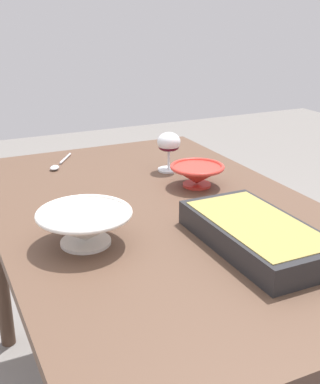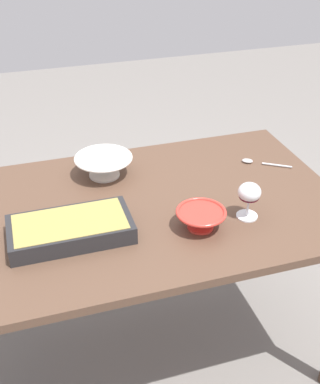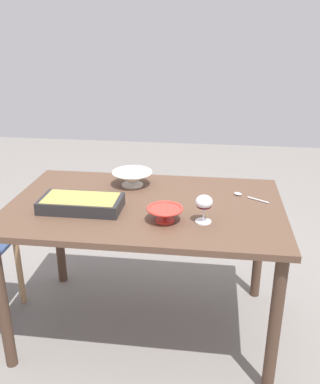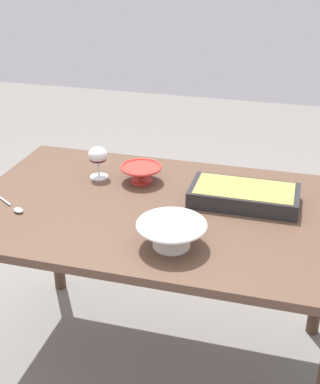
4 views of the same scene
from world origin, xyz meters
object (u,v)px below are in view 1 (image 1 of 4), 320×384
at_px(mixing_bowl, 85,225).
at_px(serving_spoon, 58,165).
at_px(wine_glass, 169,145).
at_px(casserole_dish, 257,233).
at_px(dining_table, 159,240).
at_px(small_bowl, 197,174).

height_order(mixing_bowl, serving_spoon, mixing_bowl).
height_order(wine_glass, casserole_dish, wine_glass).
distance_m(mixing_bowl, serving_spoon, 0.63).
distance_m(dining_table, small_bowl, 0.26).
height_order(wine_glass, serving_spoon, wine_glass).
bearing_deg(casserole_dish, wine_glass, 173.73).
bearing_deg(wine_glass, serving_spoon, -121.16).
relative_size(casserole_dish, mixing_bowl, 1.75).
relative_size(wine_glass, casserole_dish, 0.34).
distance_m(mixing_bowl, small_bowl, 0.50).
height_order(small_bowl, serving_spoon, small_bowl).
xyz_separation_m(dining_table, small_bowl, (-0.12, 0.19, 0.13)).
xyz_separation_m(wine_glass, casserole_dish, (0.60, -0.07, -0.06)).
bearing_deg(serving_spoon, dining_table, 17.26).
distance_m(dining_table, serving_spoon, 0.54).
height_order(casserole_dish, serving_spoon, casserole_dish).
bearing_deg(mixing_bowl, dining_table, 114.88).
height_order(wine_glass, small_bowl, wine_glass).
height_order(dining_table, mixing_bowl, mixing_bowl).
relative_size(dining_table, wine_glass, 10.40).
relative_size(casserole_dish, small_bowl, 2.34).
bearing_deg(wine_glass, dining_table, -30.62).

